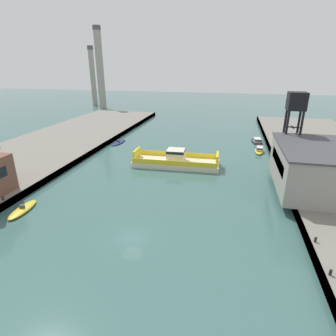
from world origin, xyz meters
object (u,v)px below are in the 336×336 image
moored_boat_mid_left (259,150)px  crane_tower (295,109)px  chain_ferry (176,161)px  moored_boat_near_right (119,142)px  moored_boat_mid_right (23,209)px  smokestack_distant_a (93,75)px  smokestack_distant_b (100,66)px  moored_boat_near_left (257,141)px  warehouse_shed (326,168)px

moored_boat_mid_left → crane_tower: (4.10, -14.35, 12.65)m
chain_ferry → moored_boat_mid_left: size_ratio=2.69×
moored_boat_near_right → moored_boat_mid_right: (0.88, -40.06, 0.11)m
chain_ferry → moored_boat_mid_left: (19.12, 15.03, -0.59)m
crane_tower → smokestack_distant_a: (-85.74, 83.20, 3.04)m
crane_tower → smokestack_distant_b: size_ratio=0.39×
moored_boat_mid_left → smokestack_distant_a: (-81.64, 68.85, 15.69)m
moored_boat_near_right → moored_boat_mid_left: 39.03m
moored_boat_near_left → smokestack_distant_a: bearing=143.8°
warehouse_shed → smokestack_distant_b: (-82.26, 85.84, 15.51)m
warehouse_shed → crane_tower: (-4.31, 9.23, 8.28)m
moored_boat_near_left → moored_boat_mid_left: 9.15m
crane_tower → moored_boat_near_left: bearing=99.8°
warehouse_shed → smokestack_distant_b: 119.90m
moored_boat_near_left → warehouse_shed: warehouse_shed is taller
warehouse_shed → smokestack_distant_a: 129.54m
moored_boat_mid_right → smokestack_distant_b: bearing=109.2°
chain_ferry → moored_boat_near_right: size_ratio=2.69×
chain_ferry → moored_boat_mid_right: size_ratio=2.98×
crane_tower → chain_ferry: bearing=-178.3°
moored_boat_mid_left → moored_boat_near_left: bearing=89.7°
moored_boat_near_left → crane_tower: bearing=-80.2°
warehouse_shed → moored_boat_mid_right: bearing=-160.1°
moored_boat_mid_left → chain_ferry: bearing=-141.8°
moored_boat_mid_left → smokestack_distant_a: size_ratio=0.24×
moored_boat_mid_left → crane_tower: bearing=-74.1°
chain_ferry → moored_boat_near_right: (-19.91, 14.70, -0.94)m
moored_boat_near_left → moored_boat_mid_right: 62.56m
smokestack_distant_b → moored_boat_mid_right: bearing=-70.8°
smokestack_distant_a → crane_tower: bearing=-44.1°
moored_boat_near_left → crane_tower: crane_tower is taller
chain_ferry → moored_boat_near_left: size_ratio=2.28×
chain_ferry → moored_boat_near_left: (19.17, 24.18, -0.60)m
smokestack_distant_b → chain_ferry: bearing=-54.7°
moored_boat_near_right → warehouse_shed: size_ratio=0.39×
warehouse_shed → smokestack_distant_b: smokestack_distant_b is taller
moored_boat_near_right → smokestack_distant_a: size_ratio=0.24×
moored_boat_near_left → smokestack_distant_a: 102.40m
chain_ferry → smokestack_distant_b: bearing=125.3°
chain_ferry → warehouse_shed: warehouse_shed is taller
moored_boat_near_left → moored_boat_near_right: 40.21m
warehouse_shed → crane_tower: 13.12m
moored_boat_near_right → crane_tower: 47.17m
moored_boat_mid_left → smokestack_distant_b: 98.62m
crane_tower → smokestack_distant_b: smokestack_distant_b is taller
moored_boat_near_left → smokestack_distant_b: smokestack_distant_b is taller
moored_boat_mid_left → moored_boat_mid_right: 55.56m
moored_boat_near_right → moored_boat_mid_left: (39.03, 0.34, 0.35)m
crane_tower → smokestack_distant_a: bearing=135.9°
smokestack_distant_b → moored_boat_near_right: bearing=-60.9°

